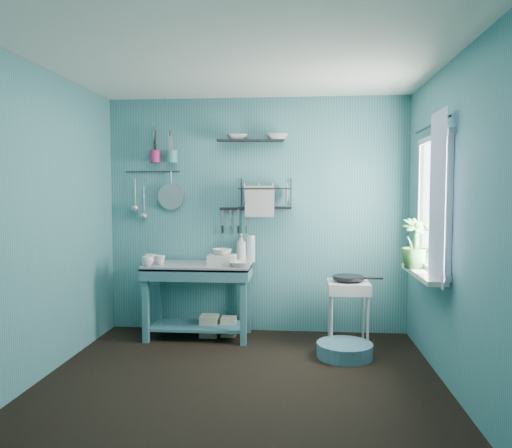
# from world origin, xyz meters

# --- Properties ---
(floor) EXTENTS (3.20, 3.20, 0.00)m
(floor) POSITION_xyz_m (0.00, 0.00, 0.00)
(floor) COLOR black
(floor) RESTS_ON ground
(ceiling) EXTENTS (3.20, 3.20, 0.00)m
(ceiling) POSITION_xyz_m (0.00, 0.00, 2.50)
(ceiling) COLOR silver
(ceiling) RESTS_ON ground
(wall_back) EXTENTS (3.20, 0.00, 3.20)m
(wall_back) POSITION_xyz_m (0.00, 1.50, 1.25)
(wall_back) COLOR #3B7479
(wall_back) RESTS_ON ground
(wall_front) EXTENTS (3.20, 0.00, 3.20)m
(wall_front) POSITION_xyz_m (0.00, -1.50, 1.25)
(wall_front) COLOR #3B7479
(wall_front) RESTS_ON ground
(wall_left) EXTENTS (0.00, 3.00, 3.00)m
(wall_left) POSITION_xyz_m (-1.60, 0.00, 1.25)
(wall_left) COLOR #3B7479
(wall_left) RESTS_ON ground
(wall_right) EXTENTS (0.00, 3.00, 3.00)m
(wall_right) POSITION_xyz_m (1.60, 0.00, 1.25)
(wall_right) COLOR #3B7479
(wall_right) RESTS_ON ground
(work_counter) EXTENTS (1.10, 0.59, 0.76)m
(work_counter) POSITION_xyz_m (-0.57, 1.18, 0.38)
(work_counter) COLOR #356870
(work_counter) RESTS_ON floor
(mug_left) EXTENTS (0.12, 0.12, 0.10)m
(mug_left) POSITION_xyz_m (-1.05, 1.02, 0.81)
(mug_left) COLOR silver
(mug_left) RESTS_ON work_counter
(mug_mid) EXTENTS (0.14, 0.14, 0.09)m
(mug_mid) POSITION_xyz_m (-0.95, 1.12, 0.81)
(mug_mid) COLOR silver
(mug_mid) RESTS_ON work_counter
(mug_right) EXTENTS (0.17, 0.17, 0.10)m
(mug_right) POSITION_xyz_m (-1.07, 1.18, 0.81)
(mug_right) COLOR silver
(mug_right) RESTS_ON work_counter
(wash_tub) EXTENTS (0.28, 0.22, 0.10)m
(wash_tub) POSITION_xyz_m (-0.32, 1.16, 0.81)
(wash_tub) COLOR beige
(wash_tub) RESTS_ON work_counter
(tub_bowl) EXTENTS (0.20, 0.19, 0.06)m
(tub_bowl) POSITION_xyz_m (-0.32, 1.16, 0.89)
(tub_bowl) COLOR silver
(tub_bowl) RESTS_ON wash_tub
(soap_bottle) EXTENTS (0.11, 0.12, 0.30)m
(soap_bottle) POSITION_xyz_m (-0.15, 1.38, 0.91)
(soap_bottle) COLOR beige
(soap_bottle) RESTS_ON work_counter
(water_bottle) EXTENTS (0.09, 0.09, 0.28)m
(water_bottle) POSITION_xyz_m (-0.05, 1.40, 0.90)
(water_bottle) COLOR silver
(water_bottle) RESTS_ON work_counter
(counter_bowl) EXTENTS (0.22, 0.22, 0.05)m
(counter_bowl) POSITION_xyz_m (-0.12, 1.03, 0.79)
(counter_bowl) COLOR silver
(counter_bowl) RESTS_ON work_counter
(hotplate_stand) EXTENTS (0.42, 0.42, 0.63)m
(hotplate_stand) POSITION_xyz_m (0.93, 1.02, 0.32)
(hotplate_stand) COLOR silver
(hotplate_stand) RESTS_ON floor
(frying_pan) EXTENTS (0.30, 0.30, 0.03)m
(frying_pan) POSITION_xyz_m (0.93, 1.02, 0.67)
(frying_pan) COLOR black
(frying_pan) RESTS_ON hotplate_stand
(knife_strip) EXTENTS (0.32, 0.05, 0.03)m
(knife_strip) POSITION_xyz_m (-0.24, 1.47, 1.32)
(knife_strip) COLOR black
(knife_strip) RESTS_ON wall_back
(dish_rack) EXTENTS (0.57, 0.29, 0.32)m
(dish_rack) POSITION_xyz_m (0.10, 1.37, 1.49)
(dish_rack) COLOR black
(dish_rack) RESTS_ON wall_back
(upper_shelf) EXTENTS (0.72, 0.26, 0.01)m
(upper_shelf) POSITION_xyz_m (-0.06, 1.40, 2.04)
(upper_shelf) COLOR black
(upper_shelf) RESTS_ON wall_back
(shelf_bowl_left) EXTENTS (0.25, 0.25, 0.05)m
(shelf_bowl_left) POSITION_xyz_m (-0.20, 1.40, 2.08)
(shelf_bowl_left) COLOR silver
(shelf_bowl_left) RESTS_ON upper_shelf
(shelf_bowl_right) EXTENTS (0.25, 0.25, 0.06)m
(shelf_bowl_right) POSITION_xyz_m (0.22, 1.40, 2.05)
(shelf_bowl_right) COLOR silver
(shelf_bowl_right) RESTS_ON upper_shelf
(utensil_cup_magenta) EXTENTS (0.11, 0.11, 0.13)m
(utensil_cup_magenta) POSITION_xyz_m (-1.08, 1.42, 1.88)
(utensil_cup_magenta) COLOR #B72160
(utensil_cup_magenta) RESTS_ON wall_back
(utensil_cup_teal) EXTENTS (0.11, 0.11, 0.13)m
(utensil_cup_teal) POSITION_xyz_m (-0.90, 1.42, 1.88)
(utensil_cup_teal) COLOR teal
(utensil_cup_teal) RESTS_ON wall_back
(colander) EXTENTS (0.28, 0.03, 0.28)m
(colander) POSITION_xyz_m (-0.92, 1.45, 1.45)
(colander) COLOR #9FA0A7
(colander) RESTS_ON wall_back
(ladle_outer) EXTENTS (0.01, 0.01, 0.30)m
(ladle_outer) POSITION_xyz_m (-1.32, 1.46, 1.50)
(ladle_outer) COLOR #9FA0A7
(ladle_outer) RESTS_ON wall_back
(ladle_inner) EXTENTS (0.01, 0.01, 0.30)m
(ladle_inner) POSITION_xyz_m (-1.23, 1.46, 1.42)
(ladle_inner) COLOR #9FA0A7
(ladle_inner) RESTS_ON wall_back
(hook_rail) EXTENTS (0.60, 0.01, 0.01)m
(hook_rail) POSITION_xyz_m (-1.13, 1.47, 1.72)
(hook_rail) COLOR black
(hook_rail) RESTS_ON wall_back
(window_glass) EXTENTS (0.00, 1.10, 1.10)m
(window_glass) POSITION_xyz_m (1.59, 0.45, 1.40)
(window_glass) COLOR white
(window_glass) RESTS_ON wall_right
(windowsill) EXTENTS (0.16, 0.95, 0.04)m
(windowsill) POSITION_xyz_m (1.50, 0.45, 0.81)
(windowsill) COLOR silver
(windowsill) RESTS_ON wall_right
(curtain) EXTENTS (0.00, 1.35, 1.35)m
(curtain) POSITION_xyz_m (1.52, 0.15, 1.45)
(curtain) COLOR white
(curtain) RESTS_ON wall_right
(curtain_rod) EXTENTS (0.02, 1.05, 0.02)m
(curtain_rod) POSITION_xyz_m (1.54, 0.45, 2.05)
(curtain_rod) COLOR black
(curtain_rod) RESTS_ON wall_right
(potted_plant) EXTENTS (0.32, 0.32, 0.44)m
(potted_plant) POSITION_xyz_m (1.47, 0.65, 1.05)
(potted_plant) COLOR #2B6629
(potted_plant) RESTS_ON windowsill
(storage_tin_large) EXTENTS (0.18, 0.18, 0.22)m
(storage_tin_large) POSITION_xyz_m (-0.47, 1.23, 0.11)
(storage_tin_large) COLOR tan
(storage_tin_large) RESTS_ON floor
(storage_tin_small) EXTENTS (0.15, 0.15, 0.20)m
(storage_tin_small) POSITION_xyz_m (-0.27, 1.26, 0.10)
(storage_tin_small) COLOR tan
(storage_tin_small) RESTS_ON floor
(floor_basin) EXTENTS (0.51, 0.51, 0.13)m
(floor_basin) POSITION_xyz_m (0.88, 0.68, 0.07)
(floor_basin) COLOR #417180
(floor_basin) RESTS_ON floor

